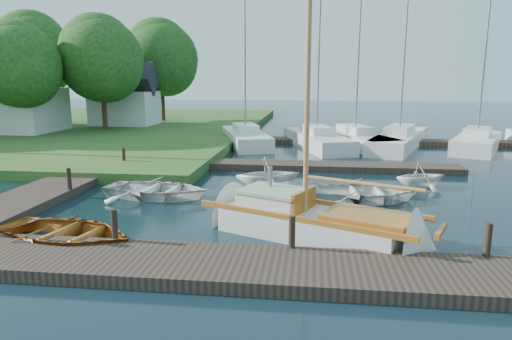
# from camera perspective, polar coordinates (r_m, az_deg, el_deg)

# --- Properties ---
(ground) EXTENTS (160.00, 160.00, 0.00)m
(ground) POSITION_cam_1_polar(r_m,az_deg,el_deg) (16.25, 0.00, -4.15)
(ground) COLOR black
(ground) RESTS_ON ground
(near_dock) EXTENTS (18.00, 2.20, 0.30)m
(near_dock) POSITION_cam_1_polar(r_m,az_deg,el_deg) (10.59, -4.10, -11.97)
(near_dock) COLOR #2E211D
(near_dock) RESTS_ON ground
(left_dock) EXTENTS (2.20, 18.00, 0.30)m
(left_dock) POSITION_cam_1_polar(r_m,az_deg,el_deg) (20.58, -21.95, -1.25)
(left_dock) COLOR #2E211D
(left_dock) RESTS_ON ground
(far_dock) EXTENTS (14.00, 1.60, 0.30)m
(far_dock) POSITION_cam_1_polar(r_m,az_deg,el_deg) (22.43, 7.14, 0.47)
(far_dock) COLOR #2E211D
(far_dock) RESTS_ON ground
(pontoon) EXTENTS (30.00, 1.60, 0.30)m
(pontoon) POSITION_cam_1_polar(r_m,az_deg,el_deg) (32.82, 21.29, 3.21)
(pontoon) COLOR #2E211D
(pontoon) RESTS_ON ground
(mooring_post_1) EXTENTS (0.16, 0.16, 0.80)m
(mooring_post_1) POSITION_cam_1_polar(r_m,az_deg,el_deg) (12.19, -17.27, -6.55)
(mooring_post_1) COLOR black
(mooring_post_1) RESTS_ON near_dock
(mooring_post_2) EXTENTS (0.16, 0.16, 0.80)m
(mooring_post_2) POSITION_cam_1_polar(r_m,az_deg,el_deg) (11.15, 4.52, -7.72)
(mooring_post_2) COLOR black
(mooring_post_2) RESTS_ON near_dock
(mooring_post_3) EXTENTS (0.16, 0.16, 0.80)m
(mooring_post_3) POSITION_cam_1_polar(r_m,az_deg,el_deg) (11.86, 27.00, -7.79)
(mooring_post_3) COLOR black
(mooring_post_3) RESTS_ON near_dock
(mooring_post_4) EXTENTS (0.16, 0.16, 0.80)m
(mooring_post_4) POSITION_cam_1_polar(r_m,az_deg,el_deg) (18.29, -22.33, -1.01)
(mooring_post_4) COLOR black
(mooring_post_4) RESTS_ON left_dock
(mooring_post_5) EXTENTS (0.16, 0.16, 0.80)m
(mooring_post_5) POSITION_cam_1_polar(r_m,az_deg,el_deg) (22.69, -16.20, 1.64)
(mooring_post_5) COLOR black
(mooring_post_5) RESTS_ON left_dock
(sailboat) EXTENTS (7.32, 4.74, 9.83)m
(sailboat) POSITION_cam_1_polar(r_m,az_deg,el_deg) (12.89, 7.59, -6.80)
(sailboat) COLOR silver
(sailboat) RESTS_ON ground
(dinghy) EXTENTS (4.53, 3.66, 0.83)m
(dinghy) POSITION_cam_1_polar(r_m,az_deg,el_deg) (13.22, -22.78, -6.84)
(dinghy) COLOR #975111
(dinghy) RESTS_ON ground
(tender_a) EXTENTS (4.21, 3.21, 0.82)m
(tender_a) POSITION_cam_1_polar(r_m,az_deg,el_deg) (17.30, -12.37, -2.06)
(tender_a) COLOR silver
(tender_a) RESTS_ON ground
(tender_b) EXTENTS (3.20, 2.98, 1.37)m
(tender_b) POSITION_cam_1_polar(r_m,az_deg,el_deg) (18.26, 1.56, -0.21)
(tender_b) COLOR silver
(tender_b) RESTS_ON ground
(tender_c) EXTENTS (4.27, 3.22, 0.84)m
(tender_c) POSITION_cam_1_polar(r_m,az_deg,el_deg) (16.90, 13.12, -2.38)
(tender_c) COLOR silver
(tender_c) RESTS_ON ground
(tender_d) EXTENTS (2.66, 2.49, 1.13)m
(tender_d) POSITION_cam_1_polar(r_m,az_deg,el_deg) (19.63, 19.92, -0.43)
(tender_d) COLOR silver
(tender_d) RESTS_ON ground
(marina_boat_0) EXTENTS (4.56, 8.40, 11.61)m
(marina_boat_0) POSITION_cam_1_polar(r_m,az_deg,el_deg) (30.48, -1.33, 4.22)
(marina_boat_0) COLOR silver
(marina_boat_0) RESTS_ON ground
(marina_boat_1) EXTENTS (4.73, 8.73, 9.68)m
(marina_boat_1) POSITION_cam_1_polar(r_m,az_deg,el_deg) (29.63, 7.60, 3.89)
(marina_boat_1) COLOR silver
(marina_boat_1) RESTS_ON ground
(marina_boat_2) EXTENTS (5.22, 8.31, 12.43)m
(marina_boat_2) POSITION_cam_1_polar(r_m,az_deg,el_deg) (30.20, 12.27, 3.92)
(marina_boat_2) COLOR silver
(marina_boat_2) RESTS_ON ground
(marina_boat_3) EXTENTS (5.46, 10.14, 10.97)m
(marina_boat_3) POSITION_cam_1_polar(r_m,az_deg,el_deg) (30.75, 17.47, 3.74)
(marina_boat_3) COLOR silver
(marina_boat_3) RESTS_ON ground
(marina_boat_4) EXTENTS (5.02, 7.61, 11.03)m
(marina_boat_4) POSITION_cam_1_polar(r_m,az_deg,el_deg) (31.33, 25.89, 3.28)
(marina_boat_4) COLOR silver
(marina_boat_4) RESTS_ON ground
(house_a) EXTENTS (6.30, 5.00, 6.29)m
(house_a) POSITION_cam_1_polar(r_m,az_deg,el_deg) (38.44, -28.00, 7.96)
(house_a) COLOR white
(house_a) RESTS_ON shore
(house_c) EXTENTS (5.25, 4.00, 5.28)m
(house_c) POSITION_cam_1_polar(r_m,az_deg,el_deg) (40.82, -16.07, 8.41)
(house_c) COLOR white
(house_c) RESTS_ON shore
(tree_2) EXTENTS (5.83, 5.75, 7.82)m
(tree_2) POSITION_cam_1_polar(r_m,az_deg,el_deg) (35.69, -27.46, 11.54)
(tree_2) COLOR #332114
(tree_2) RESTS_ON shore
(tree_3) EXTENTS (6.41, 6.38, 8.74)m
(tree_3) POSITION_cam_1_polar(r_m,az_deg,el_deg) (37.20, -18.77, 13.00)
(tree_3) COLOR #332114
(tree_3) RESTS_ON shore
(tree_4) EXTENTS (7.01, 7.01, 9.66)m
(tree_4) POSITION_cam_1_polar(r_m,az_deg,el_deg) (44.61, -26.06, 12.81)
(tree_4) COLOR #332114
(tree_4) RESTS_ON shore
(tree_7) EXTENTS (6.83, 6.83, 9.38)m
(tree_7) POSITION_cam_1_polar(r_m,az_deg,el_deg) (43.90, -11.75, 13.52)
(tree_7) COLOR #332114
(tree_7) RESTS_ON shore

